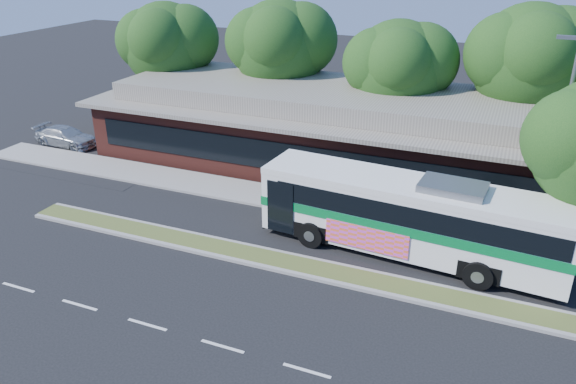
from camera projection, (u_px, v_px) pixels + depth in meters
name	position (u px, v px, depth m)	size (l,w,h in m)	color
ground	(282.00, 271.00, 22.85)	(120.00, 120.00, 0.00)	black
median_strip	(287.00, 263.00, 23.32)	(26.00, 1.10, 0.15)	#434A1F
sidewalk	(332.00, 207.00, 28.21)	(44.00, 2.60, 0.12)	gray
parking_lot	(94.00, 141.00, 37.56)	(14.00, 12.00, 0.01)	black
plaza_building	(369.00, 130.00, 32.90)	(33.20, 11.20, 4.45)	#5D241D
lamp_post	(558.00, 142.00, 22.53)	(0.93, 0.18, 9.07)	slate
tree_bg_a	(172.00, 43.00, 38.28)	(6.47, 5.80, 8.63)	black
tree_bg_b	(286.00, 44.00, 36.20)	(6.69, 6.00, 9.00)	black
tree_bg_c	(405.00, 66.00, 32.79)	(6.24, 5.60, 8.26)	black
tree_bg_d	(538.00, 57.00, 30.83)	(6.91, 6.20, 9.37)	black
transit_bus	(412.00, 212.00, 23.32)	(12.96, 3.78, 3.59)	white
sedan	(66.00, 137.00, 36.49)	(1.76, 4.32, 1.25)	#A0A4A7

